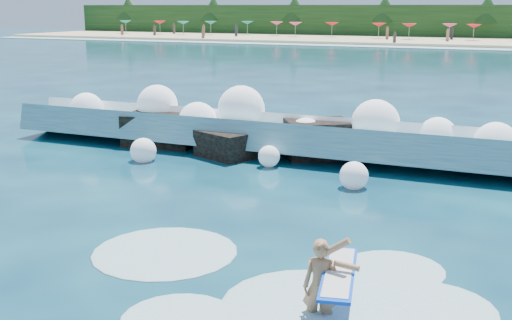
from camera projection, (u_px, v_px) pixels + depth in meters
name	position (u px, v px, depth m)	size (l,w,h in m)	color
ground	(160.00, 224.00, 14.60)	(200.00, 200.00, 0.00)	#072239
beach	(479.00, 42.00, 83.97)	(140.00, 20.00, 0.40)	tan
wet_band	(470.00, 48.00, 74.21)	(140.00, 5.00, 0.08)	silver
treeline	(487.00, 23.00, 92.33)	(140.00, 4.00, 5.00)	black
breaking_wave	(275.00, 135.00, 21.62)	(19.29, 2.95, 1.66)	teal
rock_cluster	(228.00, 138.00, 21.84)	(8.34, 3.43, 1.42)	black
surfer_with_board	(325.00, 284.00, 10.09)	(1.05, 2.79, 1.55)	#A7744E
wave_spray	(265.00, 121.00, 21.46)	(15.59, 4.67, 2.27)	white
surf_foam	(281.00, 288.00, 11.26)	(9.03, 5.26, 0.15)	silver
beach_umbrellas	(481.00, 26.00, 85.33)	(113.55, 6.19, 0.50)	#127367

